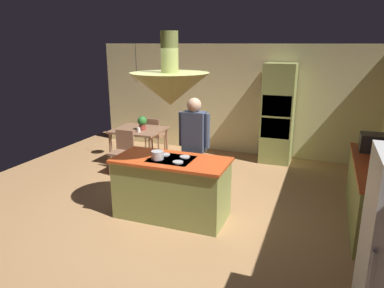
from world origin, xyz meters
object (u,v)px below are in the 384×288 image
at_px(chair_by_back_wall, 154,133).
at_px(cooking_pot_on_cooktop, 157,155).
at_px(dining_table, 139,133).
at_px(potted_plant_on_table, 142,122).
at_px(canister_sugar, 384,165).
at_px(microwave_on_counter, 376,143).
at_px(oven_tower, 278,114).
at_px(person_at_island, 194,143).
at_px(chair_facing_island, 123,149).
at_px(kitchen_island, 172,188).
at_px(cup_on_table, 139,130).

xyz_separation_m(chair_by_back_wall, cooking_pot_on_cooktop, (1.54, -2.92, 0.50)).
height_order(dining_table, potted_plant_on_table, potted_plant_on_table).
distance_m(canister_sugar, microwave_on_counter, 1.03).
relative_size(oven_tower, person_at_island, 1.25).
bearing_deg(oven_tower, chair_by_back_wall, -170.87).
distance_m(dining_table, chair_facing_island, 0.71).
relative_size(dining_table, microwave_on_counter, 2.32).
bearing_deg(cooking_pot_on_cooktop, chair_by_back_wall, 117.78).
bearing_deg(chair_by_back_wall, chair_facing_island, 90.00).
xyz_separation_m(canister_sugar, microwave_on_counter, (0.00, 1.03, 0.03)).
height_order(kitchen_island, dining_table, kitchen_island).
height_order(oven_tower, person_at_island, oven_tower).
relative_size(dining_table, cooking_pot_on_cooktop, 5.93).
height_order(kitchen_island, person_at_island, person_at_island).
xyz_separation_m(potted_plant_on_table, cup_on_table, (0.02, -0.20, -0.12)).
xyz_separation_m(chair_facing_island, microwave_on_counter, (4.54, 0.05, 0.56)).
height_order(person_at_island, cooking_pot_on_cooktop, person_at_island).
height_order(potted_plant_on_table, canister_sugar, canister_sugar).
bearing_deg(microwave_on_counter, cup_on_table, 174.74).
relative_size(oven_tower, canister_sugar, 9.85).
relative_size(kitchen_island, canister_sugar, 7.78).
distance_m(dining_table, microwave_on_counter, 4.60).
relative_size(oven_tower, dining_table, 2.03).
relative_size(kitchen_island, dining_table, 1.60).
bearing_deg(chair_facing_island, person_at_island, -21.98).
height_order(chair_by_back_wall, cooking_pot_on_cooktop, cooking_pot_on_cooktop).
relative_size(person_at_island, chair_facing_island, 1.99).
bearing_deg(microwave_on_counter, person_at_island, -164.06).
height_order(kitchen_island, oven_tower, oven_tower).
height_order(person_at_island, canister_sugar, person_at_island).
xyz_separation_m(person_at_island, cup_on_table, (-1.68, 1.19, -0.20)).
height_order(person_at_island, cup_on_table, person_at_island).
height_order(oven_tower, chair_facing_island, oven_tower).
xyz_separation_m(person_at_island, canister_sugar, (2.73, -0.25, 0.03)).
distance_m(kitchen_island, potted_plant_on_table, 2.64).
height_order(person_at_island, potted_plant_on_table, person_at_island).
xyz_separation_m(oven_tower, chair_by_back_wall, (-2.80, -0.45, -0.58)).
relative_size(dining_table, cup_on_table, 11.85).
relative_size(kitchen_island, person_at_island, 0.98).
bearing_deg(microwave_on_counter, oven_tower, 134.26).
distance_m(dining_table, potted_plant_on_table, 0.29).
height_order(kitchen_island, cooking_pot_on_cooktop, cooking_pot_on_cooktop).
bearing_deg(cooking_pot_on_cooktop, dining_table, 124.63).
distance_m(canister_sugar, cooking_pot_on_cooktop, 3.05).
xyz_separation_m(chair_by_back_wall, cup_on_table, (0.13, -0.93, 0.30)).
distance_m(dining_table, cup_on_table, 0.30).
bearing_deg(cup_on_table, canister_sugar, -17.98).
xyz_separation_m(chair_facing_island, cup_on_table, (0.13, 0.46, 0.30)).
xyz_separation_m(kitchen_island, cup_on_table, (-1.57, 1.86, 0.34)).
bearing_deg(potted_plant_on_table, chair_by_back_wall, 98.74).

